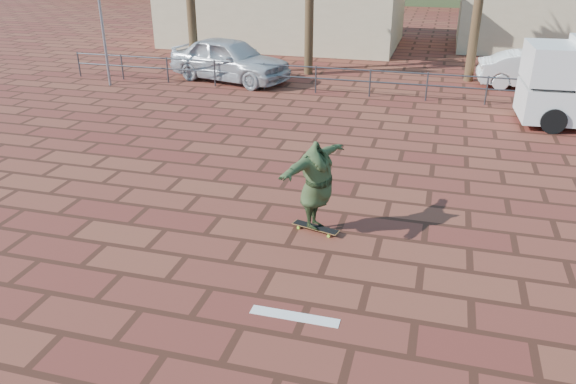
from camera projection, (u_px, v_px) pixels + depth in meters
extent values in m
plane|color=brown|center=(274.00, 269.00, 9.86)|extent=(120.00, 120.00, 0.00)
cube|color=white|center=(295.00, 316.00, 8.64)|extent=(1.40, 0.22, 0.01)
cylinder|color=#47494F|center=(79.00, 64.00, 23.07)|extent=(0.06, 0.06, 1.00)
cylinder|color=#47494F|center=(122.00, 67.00, 22.59)|extent=(0.06, 0.06, 1.00)
cylinder|color=#47494F|center=(167.00, 70.00, 22.10)|extent=(0.06, 0.06, 1.00)
cylinder|color=#47494F|center=(215.00, 73.00, 21.62)|extent=(0.06, 0.06, 1.00)
cylinder|color=#47494F|center=(264.00, 76.00, 21.13)|extent=(0.06, 0.06, 1.00)
cylinder|color=#47494F|center=(316.00, 80.00, 20.65)|extent=(0.06, 0.06, 1.00)
cylinder|color=#47494F|center=(370.00, 83.00, 20.16)|extent=(0.06, 0.06, 1.00)
cylinder|color=#47494F|center=(427.00, 87.00, 19.68)|extent=(0.06, 0.06, 1.00)
cylinder|color=#47494F|center=(487.00, 91.00, 19.19)|extent=(0.06, 0.06, 1.00)
cylinder|color=#47494F|center=(549.00, 95.00, 18.71)|extent=(0.06, 0.06, 1.00)
cylinder|color=#47494F|center=(371.00, 71.00, 19.98)|extent=(24.00, 0.05, 0.05)
cylinder|color=#47494F|center=(370.00, 82.00, 20.14)|extent=(24.00, 0.05, 0.05)
cube|color=beige|center=(285.00, 4.00, 29.75)|extent=(12.00, 7.00, 4.00)
cube|color=beige|center=(565.00, 3.00, 28.00)|extent=(10.00, 6.00, 4.50)
cube|color=olive|center=(316.00, 227.00, 11.10)|extent=(1.00, 0.46, 0.02)
cube|color=black|center=(316.00, 227.00, 11.10)|extent=(0.96, 0.43, 0.00)
cube|color=silver|center=(301.00, 224.00, 11.27)|extent=(0.09, 0.17, 0.03)
cube|color=silver|center=(331.00, 233.00, 10.96)|extent=(0.09, 0.17, 0.03)
cylinder|color=#A4E230|center=(298.00, 228.00, 11.20)|extent=(0.07, 0.04, 0.06)
cylinder|color=#A4E230|center=(303.00, 224.00, 11.35)|extent=(0.07, 0.04, 0.06)
cylinder|color=#A4E230|center=(328.00, 236.00, 10.89)|extent=(0.07, 0.04, 0.06)
cylinder|color=#A4E230|center=(333.00, 232.00, 11.04)|extent=(0.07, 0.04, 0.06)
imported|color=#324324|center=(317.00, 186.00, 10.72)|extent=(1.26, 2.27, 1.79)
cube|color=white|center=(553.00, 63.00, 16.76)|extent=(1.60, 2.12, 1.12)
cube|color=black|center=(529.00, 76.00, 17.05)|extent=(0.14, 1.58, 0.60)
cylinder|color=black|center=(553.00, 121.00, 16.49)|extent=(0.76, 0.30, 0.74)
cylinder|color=black|center=(541.00, 103.00, 18.23)|extent=(0.76, 0.30, 0.74)
imported|color=#B9BCC0|center=(230.00, 59.00, 22.29)|extent=(5.34, 3.27, 1.70)
imported|color=white|center=(534.00, 70.00, 21.22)|extent=(4.18, 1.66, 1.35)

